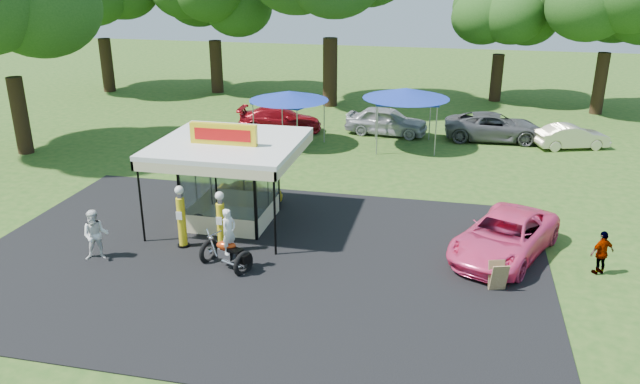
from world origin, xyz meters
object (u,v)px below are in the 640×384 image
(spectator_west, at_px, (96,235))
(bg_car_d, at_px, (494,127))
(pink_sedan, at_px, (504,236))
(bg_car_c, at_px, (387,121))
(kiosk_car, at_px, (250,192))
(bg_car_e, at_px, (572,137))
(spectator_east_b, at_px, (602,253))
(gas_pump_left, at_px, (181,218))
(gas_pump_right, at_px, (221,223))
(gas_station_kiosk, at_px, (231,180))
(motorcycle, at_px, (228,245))
(tent_west, at_px, (289,96))
(tent_east, at_px, (406,94))
(bg_car_b, at_px, (280,119))
(a_frame_sign, at_px, (498,277))

(spectator_west, height_order, bg_car_d, spectator_west)
(pink_sedan, relative_size, bg_car_c, 1.11)
(kiosk_car, distance_m, bg_car_e, 18.96)
(spectator_east_b, distance_m, bg_car_c, 18.60)
(gas_pump_left, relative_size, gas_pump_right, 1.03)
(gas_station_kiosk, height_order, pink_sedan, gas_station_kiosk)
(bg_car_c, bearing_deg, motorcycle, 176.37)
(pink_sedan, distance_m, bg_car_e, 15.46)
(bg_car_d, xyz_separation_m, tent_west, (-11.37, -3.59, 2.01))
(tent_east, bearing_deg, bg_car_e, 11.01)
(gas_pump_left, xyz_separation_m, spectator_east_b, (14.50, 1.13, -0.37))
(gas_station_kiosk, relative_size, bg_car_e, 1.34)
(pink_sedan, height_order, bg_car_d, bg_car_d)
(bg_car_b, bearing_deg, pink_sedan, -144.75)
(gas_station_kiosk, bearing_deg, tent_west, 93.49)
(gas_pump_left, distance_m, spectator_east_b, 14.55)
(bg_car_c, relative_size, tent_west, 1.10)
(gas_station_kiosk, height_order, gas_pump_left, gas_station_kiosk)
(gas_station_kiosk, bearing_deg, tent_east, 65.07)
(gas_station_kiosk, bearing_deg, bg_car_d, 54.22)
(gas_pump_left, xyz_separation_m, bg_car_e, (15.78, 16.65, -0.48))
(spectator_east_b, bearing_deg, gas_pump_right, -25.79)
(gas_station_kiosk, height_order, spectator_west, gas_station_kiosk)
(gas_pump_left, xyz_separation_m, pink_sedan, (11.40, 1.82, -0.39))
(kiosk_car, relative_size, bg_car_e, 0.70)
(bg_car_c, height_order, bg_car_e, bg_car_c)
(a_frame_sign, relative_size, spectator_west, 0.52)
(gas_pump_left, xyz_separation_m, bg_car_c, (5.36, 17.32, -0.31))
(tent_east, bearing_deg, kiosk_car, -119.55)
(pink_sedan, relative_size, bg_car_d, 0.96)
(gas_pump_right, height_order, spectator_east_b, gas_pump_right)
(spectator_west, bearing_deg, pink_sedan, -8.81)
(gas_station_kiosk, xyz_separation_m, tent_west, (-0.69, 11.23, 1.02))
(gas_station_kiosk, distance_m, bg_car_e, 20.44)
(spectator_east_b, distance_m, tent_west, 19.21)
(bg_car_d, bearing_deg, bg_car_e, -104.25)
(gas_pump_right, xyz_separation_m, pink_sedan, (9.87, 1.88, -0.35))
(spectator_east_b, height_order, tent_east, tent_east)
(motorcycle, height_order, bg_car_e, motorcycle)
(gas_station_kiosk, distance_m, motorcycle, 4.16)
(a_frame_sign, xyz_separation_m, bg_car_e, (4.68, 17.44, 0.17))
(bg_car_d, relative_size, tent_west, 1.29)
(a_frame_sign, relative_size, bg_car_e, 0.24)
(spectator_east_b, height_order, tent_west, tent_west)
(gas_station_kiosk, relative_size, bg_car_b, 1.07)
(gas_pump_left, height_order, gas_pump_right, gas_pump_left)
(gas_pump_left, bearing_deg, bg_car_c, 72.82)
(spectator_east_b, bearing_deg, a_frame_sign, -1.58)
(bg_car_c, xyz_separation_m, tent_east, (1.28, -2.45, 2.19))
(a_frame_sign, distance_m, tent_west, 18.37)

